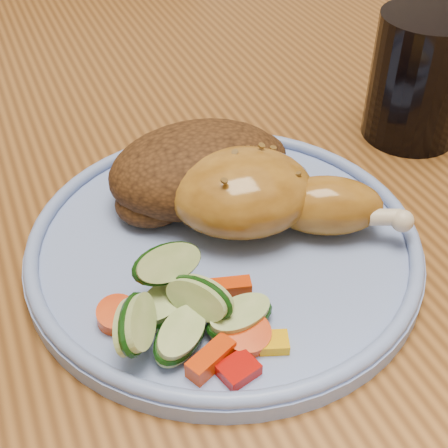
{
  "coord_description": "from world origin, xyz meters",
  "views": [
    {
      "loc": [
        -0.21,
        -0.37,
        1.05
      ],
      "look_at": [
        -0.08,
        -0.07,
        0.78
      ],
      "focal_mm": 50.0,
      "sensor_mm": 36.0,
      "label": 1
    }
  ],
  "objects_px": {
    "dining_table": "(273,249)",
    "chair_far": "(112,102)",
    "drinking_glass": "(419,78)",
    "plate": "(224,247)"
  },
  "relations": [
    {
      "from": "dining_table",
      "to": "chair_far",
      "type": "relative_size",
      "value": 1.54
    },
    {
      "from": "dining_table",
      "to": "drinking_glass",
      "type": "height_order",
      "value": "drinking_glass"
    },
    {
      "from": "plate",
      "to": "drinking_glass",
      "type": "xyz_separation_m",
      "value": [
        0.21,
        0.08,
        0.05
      ]
    },
    {
      "from": "chair_far",
      "to": "drinking_glass",
      "type": "xyz_separation_m",
      "value": [
        0.14,
        -0.61,
        0.31
      ]
    },
    {
      "from": "dining_table",
      "to": "chair_far",
      "type": "height_order",
      "value": "chair_far"
    },
    {
      "from": "dining_table",
      "to": "drinking_glass",
      "type": "bearing_deg",
      "value": 4.54
    },
    {
      "from": "dining_table",
      "to": "drinking_glass",
      "type": "distance_m",
      "value": 0.19
    },
    {
      "from": "dining_table",
      "to": "plate",
      "type": "xyz_separation_m",
      "value": [
        -0.08,
        -0.07,
        0.09
      ]
    },
    {
      "from": "chair_far",
      "to": "drinking_glass",
      "type": "distance_m",
      "value": 0.7
    },
    {
      "from": "chair_far",
      "to": "plate",
      "type": "distance_m",
      "value": 0.75
    }
  ]
}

